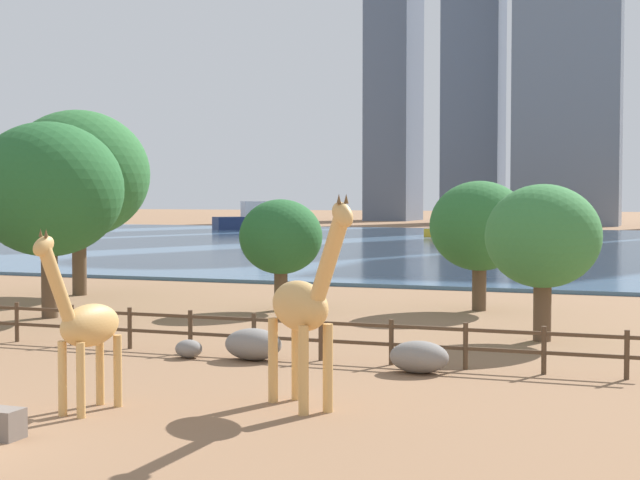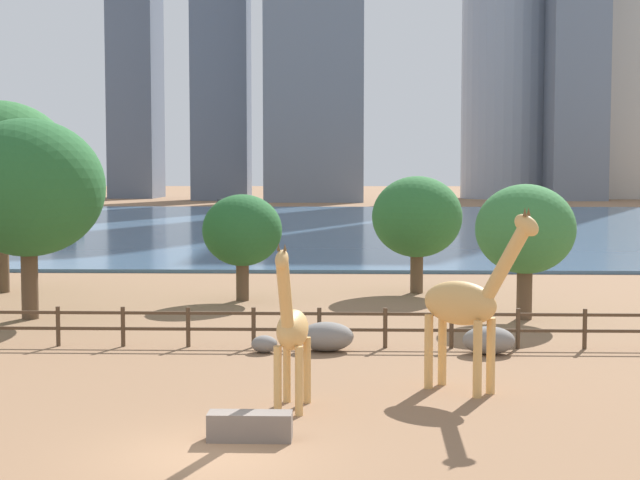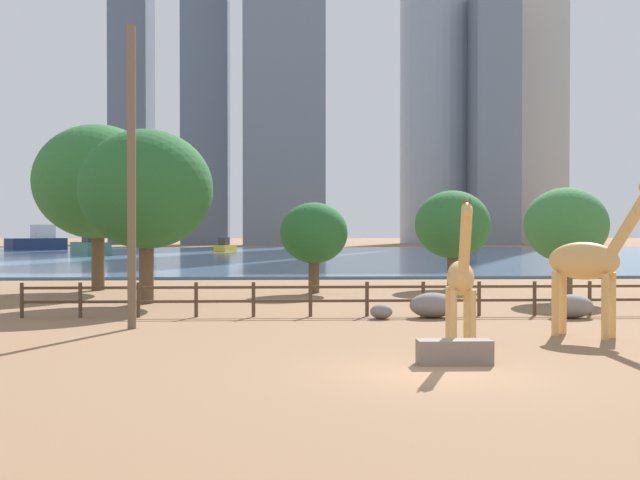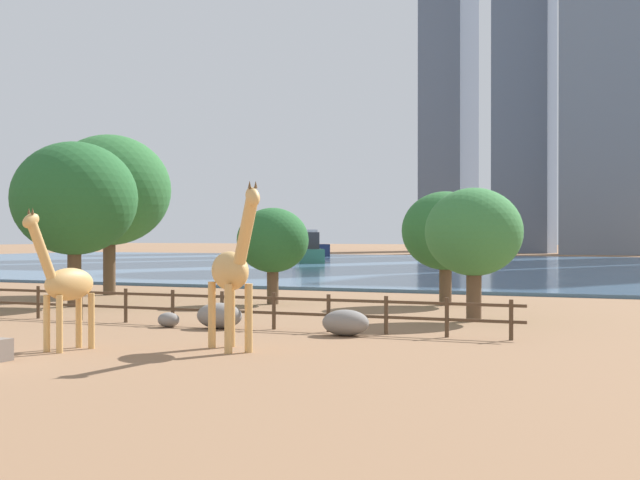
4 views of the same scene
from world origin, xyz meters
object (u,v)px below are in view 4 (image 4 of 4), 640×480
object	(u,v)px
giraffe_tall	(65,284)
boat_ferry	(310,252)
giraffe_companion	(232,271)
boulder_near_fence	(346,323)
tree_right_tall	(273,241)
boat_sailboat	(477,255)
boulder_by_pole	(219,316)
boulder_small	(169,320)
boat_tug	(299,247)
tree_center_broad	(74,199)
tree_left_large	(445,231)
tree_left_small	(474,233)
tree_right_small	(109,190)

from	to	relation	value
giraffe_tall	boat_ferry	world-z (taller)	giraffe_tall
giraffe_tall	giraffe_companion	size ratio (longest dim) A/B	0.85
boulder_near_fence	tree_right_tall	distance (m)	15.25
boat_sailboat	boulder_by_pole	bearing A→B (deg)	-153.16
boulder_near_fence	boulder_small	bearing A→B (deg)	179.59
boat_sailboat	boat_tug	xyz separation A→B (m)	(-29.09, 12.28, 0.61)
giraffe_tall	tree_center_broad	size ratio (longest dim) A/B	0.54
tree_center_broad	boat_ferry	world-z (taller)	tree_center_broad
boat_tug	boulder_by_pole	bearing A→B (deg)	71.92
tree_right_tall	giraffe_companion	bearing A→B (deg)	-65.98
boat_tug	boat_ferry	bearing A→B (deg)	75.72
giraffe_companion	tree_left_large	xyz separation A→B (m)	(0.10, 20.07, 1.20)
boat_ferry	boat_tug	bearing A→B (deg)	-1.10
tree_left_large	tree_center_broad	size ratio (longest dim) A/B	0.70
tree_center_broad	boat_sailboat	world-z (taller)	tree_center_broad
tree_center_broad	boat_sailboat	size ratio (longest dim) A/B	1.61
giraffe_tall	tree_left_small	distance (m)	16.53
boulder_by_pole	boat_tug	size ratio (longest dim) A/B	0.20
tree_center_broad	tree_right_tall	distance (m)	9.51
boulder_by_pole	tree_center_broad	world-z (taller)	tree_center_broad
boulder_near_fence	boulder_by_pole	world-z (taller)	boulder_by_pole
boulder_by_pole	tree_left_large	distance (m)	15.30
giraffe_companion	boulder_small	distance (m)	8.02
giraffe_tall	boulder_small	world-z (taller)	giraffe_tall
giraffe_tall	tree_right_tall	xyz separation A→B (m)	(-3.29, 19.26, 1.12)
boat_ferry	boat_sailboat	distance (m)	20.54
boulder_near_fence	tree_right_small	bearing A→B (deg)	144.79
tree_left_large	boat_sailboat	size ratio (longest dim) A/B	1.13
giraffe_tall	boat_tug	distance (m)	109.57
tree_right_small	boat_tug	bearing A→B (deg)	108.83
boat_ferry	tree_left_small	bearing A→B (deg)	-178.72
boulder_by_pole	boat_ferry	distance (m)	73.01
giraffe_companion	tree_center_broad	distance (m)	19.55
giraffe_companion	boulder_small	bearing A→B (deg)	178.32
tree_right_tall	tree_right_small	xyz separation A→B (m)	(-11.50, 2.46, 2.75)
giraffe_tall	tree_left_large	world-z (taller)	tree_left_large
boulder_near_fence	boat_tug	size ratio (longest dim) A/B	0.19
boulder_small	tree_right_small	xyz separation A→B (m)	(-13.50, 14.43, 5.53)
giraffe_tall	boulder_near_fence	world-z (taller)	giraffe_tall
boulder_by_pole	tree_right_tall	distance (m)	12.58
boulder_by_pole	tree_right_tall	size ratio (longest dim) A/B	0.37
giraffe_tall	tree_center_broad	xyz separation A→B (m)	(-10.90, 13.90, 3.09)
boulder_by_pole	boulder_small	distance (m)	1.98
boat_tug	tree_left_small	bearing A→B (deg)	77.39
boat_tug	tree_right_tall	bearing A→B (deg)	72.70
giraffe_tall	boulder_by_pole	distance (m)	7.77
boulder_small	tree_right_tall	distance (m)	12.45
giraffe_tall	boat_tug	size ratio (longest dim) A/B	0.49
boat_sailboat	tree_left_small	bearing A→B (deg)	-146.91
boulder_near_fence	tree_center_broad	bearing A→B (deg)	158.16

